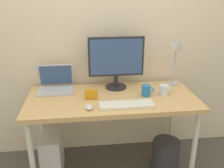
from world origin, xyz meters
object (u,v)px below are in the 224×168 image
at_px(laptop, 56,84).
at_px(photo_frame, 91,94).
at_px(keyboard, 126,105).
at_px(coffee_mug, 146,90).
at_px(wastebasket, 166,155).
at_px(desk_lamp, 177,51).
at_px(desk, 112,104).
at_px(computer_tower, 52,154).
at_px(glass_cup, 164,90).
at_px(mouse, 89,107).
at_px(monitor, 116,60).

bearing_deg(laptop, photo_frame, -39.22).
bearing_deg(laptop, keyboard, -35.71).
bearing_deg(photo_frame, laptop, 140.78).
relative_size(keyboard, coffee_mug, 3.87).
relative_size(coffee_mug, wastebasket, 0.38).
xyz_separation_m(laptop, photo_frame, (0.32, -0.26, -0.01)).
bearing_deg(desk_lamp, laptop, 179.27).
xyz_separation_m(keyboard, coffee_mug, (0.21, 0.19, 0.04)).
bearing_deg(laptop, desk, -24.18).
bearing_deg(computer_tower, keyboard, -16.76).
height_order(glass_cup, photo_frame, photo_frame).
bearing_deg(mouse, coffee_mug, 21.97).
bearing_deg(desk, mouse, -133.83).
bearing_deg(desk, keyboard, -65.31).
relative_size(mouse, photo_frame, 0.82).
bearing_deg(monitor, computer_tower, -161.08).
xyz_separation_m(laptop, mouse, (0.29, -0.44, -0.04)).
xyz_separation_m(monitor, mouse, (-0.27, -0.43, -0.26)).
relative_size(laptop, computer_tower, 0.76).
bearing_deg(monitor, glass_cup, -27.17).
xyz_separation_m(monitor, photo_frame, (-0.25, -0.24, -0.23)).
xyz_separation_m(desk_lamp, computer_tower, (-1.20, -0.21, -0.88)).
relative_size(laptop, photo_frame, 2.91).
xyz_separation_m(laptop, desk_lamp, (1.14, -0.01, 0.28)).
bearing_deg(keyboard, glass_cup, 28.17).
bearing_deg(coffee_mug, laptop, 163.66).
xyz_separation_m(desk_lamp, coffee_mug, (-0.34, -0.22, -0.29)).
height_order(mouse, wastebasket, mouse).
distance_m(coffee_mug, photo_frame, 0.49).
relative_size(desk_lamp, computer_tower, 1.13).
relative_size(mouse, glass_cup, 0.78).
distance_m(laptop, photo_frame, 0.41).
bearing_deg(mouse, desk_lamp, 26.69).
relative_size(keyboard, wastebasket, 1.47).
xyz_separation_m(photo_frame, computer_tower, (-0.38, 0.03, -0.59)).
relative_size(desk_lamp, glass_cup, 4.10).
bearing_deg(wastebasket, laptop, 163.59).
height_order(coffee_mug, computer_tower, coffee_mug).
bearing_deg(photo_frame, coffee_mug, 2.70).
relative_size(desk, glass_cup, 12.76).
bearing_deg(keyboard, coffee_mug, 42.31).
distance_m(desk, glass_cup, 0.48).
height_order(laptop, mouse, laptop).
distance_m(desk, laptop, 0.56).
distance_m(desk_lamp, photo_frame, 0.91).
bearing_deg(mouse, keyboard, 2.83).
xyz_separation_m(glass_cup, computer_tower, (-1.03, -0.01, -0.59)).
bearing_deg(glass_cup, wastebasket, -61.68).
relative_size(desk, keyboard, 3.36).
distance_m(coffee_mug, glass_cup, 0.17).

